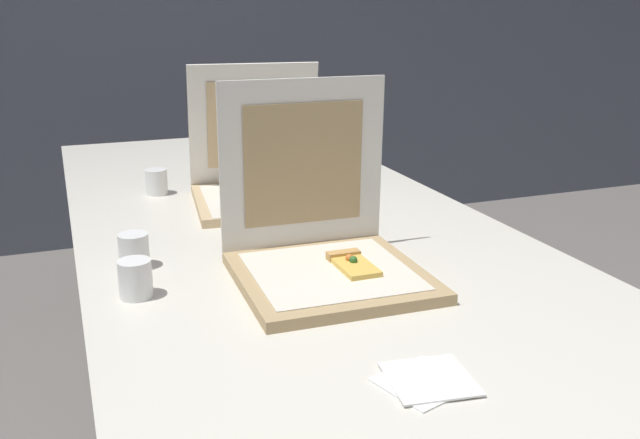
# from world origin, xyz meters

# --- Properties ---
(table) EXTENTS (0.99, 2.42, 0.76)m
(table) POSITION_xyz_m (0.00, 0.67, 0.71)
(table) COLOR silver
(table) RESTS_ON ground
(pizza_box_front) EXTENTS (0.36, 0.37, 0.38)m
(pizza_box_front) POSITION_xyz_m (-0.03, 0.31, 0.81)
(pizza_box_front) COLOR tan
(pizza_box_front) RESTS_ON table
(pizza_box_middle) EXTENTS (0.39, 0.39, 0.36)m
(pizza_box_middle) POSITION_xyz_m (-0.00, 0.87, 0.81)
(pizza_box_middle) COLOR tan
(pizza_box_middle) RESTS_ON table
(cup_white_near_left) EXTENTS (0.06, 0.06, 0.07)m
(cup_white_near_left) POSITION_xyz_m (-0.40, 0.34, 0.79)
(cup_white_near_left) COLOR white
(cup_white_near_left) RESTS_ON table
(cup_white_far) EXTENTS (0.06, 0.06, 0.07)m
(cup_white_far) POSITION_xyz_m (-0.26, 1.05, 0.79)
(cup_white_far) COLOR white
(cup_white_far) RESTS_ON table
(cup_white_near_center) EXTENTS (0.06, 0.06, 0.07)m
(cup_white_near_center) POSITION_xyz_m (-0.38, 0.49, 0.79)
(cup_white_near_center) COLOR white
(cup_white_near_center) RESTS_ON table
(napkin_pile) EXTENTS (0.15, 0.14, 0.01)m
(napkin_pile) POSITION_xyz_m (-0.05, -0.12, 0.76)
(napkin_pile) COLOR white
(napkin_pile) RESTS_ON table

